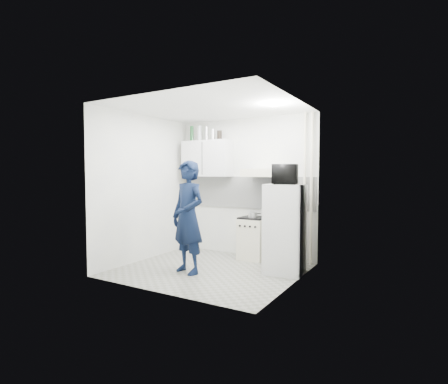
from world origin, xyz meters
The scene contains 22 objects.
floor centered at (0.00, 0.00, 0.00)m, with size 2.80×2.80×0.00m, color gray.
ceiling centered at (0.00, 0.00, 2.60)m, with size 2.80×2.80×0.00m, color white.
wall_back centered at (0.00, 1.25, 1.30)m, with size 2.80×2.80×0.00m, color silver.
wall_left centered at (-1.40, 0.00, 1.30)m, with size 2.60×2.60×0.00m, color silver.
wall_right centered at (1.40, 0.00, 1.30)m, with size 2.60×2.60×0.00m, color silver.
person centered at (-0.21, -0.30, 0.88)m, with size 0.64×0.42×1.76m, color black.
stove centered at (0.29, 1.00, 0.37)m, with size 0.46×0.46×0.74m, color beige.
fridge centered at (1.10, 0.45, 0.70)m, with size 0.58×0.58×1.39m, color silver.
stove_top centered at (0.29, 1.00, 0.76)m, with size 0.45×0.45×0.03m, color black.
saucepan centered at (0.31, 0.95, 0.82)m, with size 0.17×0.17×0.09m, color silver.
microwave centered at (1.10, 0.45, 1.54)m, with size 0.38×0.56×0.31m, color black.
bottle_a centered at (-1.11, 1.07, 2.35)m, with size 0.07×0.07×0.31m, color #144C1E.
bottle_c centered at (-0.93, 1.07, 2.35)m, with size 0.07×0.07×0.31m, color #B2B7BC.
bottle_d centered at (-0.76, 1.07, 2.34)m, with size 0.06×0.06×0.28m, color silver.
canister_a centered at (-0.62, 1.07, 2.31)m, with size 0.09×0.09×0.21m, color silver.
canister_b centered at (-0.47, 1.07, 2.29)m, with size 0.09×0.09×0.18m, color black.
upper_cabinet centered at (-0.75, 1.07, 1.85)m, with size 1.00×0.35×0.70m, color silver.
range_hood centered at (0.45, 1.00, 1.57)m, with size 0.60×0.50×0.14m, color beige.
backsplash centered at (0.00, 1.24, 1.20)m, with size 2.74×0.03×0.60m, color white.
pipe_a centered at (1.30, 1.17, 1.30)m, with size 0.05×0.05×2.60m, color beige.
pipe_b centered at (1.18, 1.17, 1.30)m, with size 0.04×0.04×2.60m, color beige.
ceiling_spot_fixture centered at (1.00, 0.20, 2.57)m, with size 0.10×0.10×0.02m, color white.
Camera 1 is at (3.01, -4.69, 1.55)m, focal length 28.00 mm.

